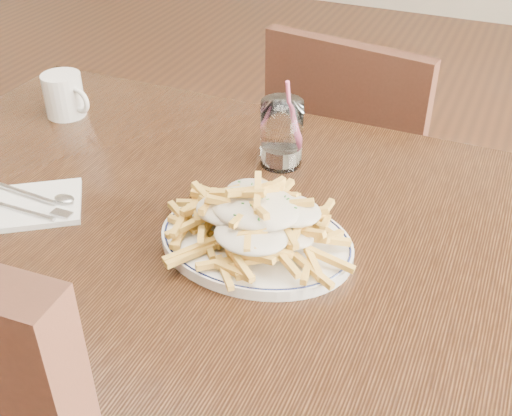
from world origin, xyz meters
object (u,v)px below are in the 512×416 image
at_px(loaded_fries, 256,215).
at_px(table, 208,254).
at_px(fries_plate, 256,242).
at_px(coffee_mug, 65,95).
at_px(water_glass, 282,137).
at_px(chair_far, 353,171).

bearing_deg(loaded_fries, table, 158.10).
xyz_separation_m(table, fries_plate, (0.11, -0.04, 0.09)).
relative_size(fries_plate, coffee_mug, 2.84).
height_order(loaded_fries, coffee_mug, loaded_fries).
xyz_separation_m(water_glass, coffee_mug, (-0.46, 0.00, -0.01)).
relative_size(loaded_fries, water_glass, 1.80).
relative_size(loaded_fries, coffee_mug, 2.66).
bearing_deg(fries_plate, table, 158.10).
bearing_deg(chair_far, coffee_mug, -136.83).
xyz_separation_m(table, water_glass, (0.05, 0.20, 0.13)).
bearing_deg(coffee_mug, table, -25.72).
distance_m(chair_far, coffee_mug, 0.74).
xyz_separation_m(fries_plate, water_glass, (-0.06, 0.24, 0.04)).
xyz_separation_m(table, coffee_mug, (-0.42, 0.20, 0.12)).
distance_m(table, water_glass, 0.24).
bearing_deg(table, fries_plate, -21.90).
height_order(table, fries_plate, fries_plate).
height_order(water_glass, coffee_mug, water_glass).
relative_size(table, water_glass, 7.43).
bearing_deg(chair_far, loaded_fries, -87.13).
height_order(fries_plate, coffee_mug, coffee_mug).
bearing_deg(fries_plate, loaded_fries, -90.00).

